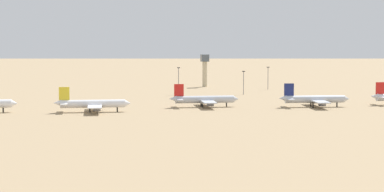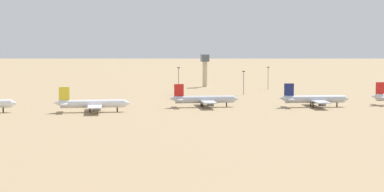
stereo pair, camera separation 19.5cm
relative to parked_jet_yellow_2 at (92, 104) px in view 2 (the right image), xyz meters
name	(u,v)px [view 2 (the right image)]	position (x,y,z in m)	size (l,w,h in m)	color
ground	(208,110)	(56.19, -2.49, -3.99)	(4000.00, 4000.00, 0.00)	#9E8460
ridge_west	(61,33)	(19.46, 1158.92, 27.49)	(290.09, 276.91, 62.95)	slate
ridge_center	(295,25)	(510.33, 1174.06, 42.47)	(418.26, 364.90, 92.91)	slate
parked_jet_yellow_2	(92,104)	(0.00, 0.00, 0.00)	(36.86, 31.07, 12.17)	white
parked_jet_red_3	(204,99)	(57.31, 11.85, -0.10)	(35.96, 30.26, 11.88)	silver
parked_jet_navy_4	(314,99)	(112.38, 1.09, -0.01)	(36.77, 31.09, 12.14)	silver
control_tower	(205,67)	(86.92, 143.40, 9.38)	(5.20, 5.20, 22.16)	#C6B793
light_pole_west	(244,81)	(96.45, 78.03, 4.37)	(1.80, 0.50, 14.34)	#59595E
light_pole_mid	(268,76)	(122.17, 111.36, 4.67)	(1.80, 0.50, 14.92)	#59595E
light_pole_east	(179,79)	(58.06, 86.50, 5.47)	(1.80, 0.50, 16.47)	#59595E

